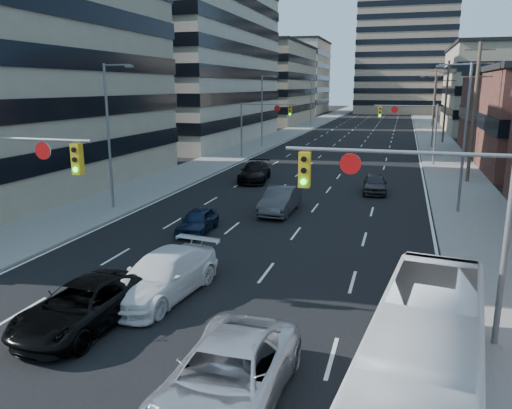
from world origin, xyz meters
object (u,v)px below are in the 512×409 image
object	(u,v)px
black_pickup	(83,305)
transit_bus	(422,372)
white_van	(163,275)
silver_suv	(227,377)
sedan_blue	(198,221)

from	to	relation	value
black_pickup	transit_bus	world-z (taller)	transit_bus
white_van	silver_suv	world-z (taller)	white_van
transit_bus	sedan_blue	xyz separation A→B (m)	(-11.04, 13.23, -0.78)
transit_bus	silver_suv	bearing A→B (deg)	-166.05
white_van	black_pickup	bearing A→B (deg)	-107.80
silver_suv	transit_bus	bearing A→B (deg)	7.09
black_pickup	transit_bus	distance (m)	10.62
white_van	silver_suv	distance (m)	7.22
black_pickup	white_van	size ratio (longest dim) A/B	0.95
black_pickup	transit_bus	xyz separation A→B (m)	(10.38, -2.15, 0.69)
sedan_blue	black_pickup	bearing A→B (deg)	-89.94
silver_suv	transit_bus	world-z (taller)	transit_bus
silver_suv	transit_bus	size ratio (longest dim) A/B	0.57
silver_suv	sedan_blue	xyz separation A→B (m)	(-6.56, 13.75, -0.16)
transit_bus	black_pickup	bearing A→B (deg)	175.66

